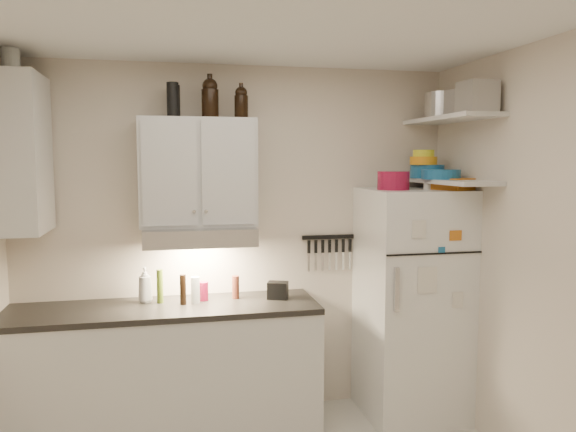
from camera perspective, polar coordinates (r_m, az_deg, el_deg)
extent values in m
cube|color=white|center=(2.78, -1.13, 20.25)|extent=(3.20, 3.00, 0.02)
cube|color=beige|center=(4.22, -5.10, -2.64)|extent=(3.20, 0.02, 2.60)
cube|color=beige|center=(3.45, 26.30, -5.12)|extent=(0.02, 3.00, 2.60)
cube|color=silver|center=(4.11, -12.32, -15.41)|extent=(2.10, 0.60, 0.88)
cube|color=black|center=(3.97, -12.47, -9.20)|extent=(2.10, 0.62, 0.04)
cube|color=silver|center=(3.98, -9.15, 4.39)|extent=(0.80, 0.33, 0.75)
cube|color=silver|center=(3.94, -25.85, 5.69)|extent=(0.33, 0.55, 1.00)
cube|color=silver|center=(3.95, -8.99, -1.96)|extent=(0.76, 0.46, 0.12)
cube|color=white|center=(4.32, 12.44, -8.64)|extent=(0.70, 0.68, 1.70)
cube|color=silver|center=(4.17, 16.17, 9.45)|extent=(0.30, 0.95, 0.03)
cube|color=silver|center=(4.16, 16.00, 3.40)|extent=(0.30, 0.95, 0.03)
cube|color=black|center=(4.34, 4.16, -2.14)|extent=(0.42, 0.02, 0.03)
cylinder|color=maroon|center=(4.07, 10.65, 3.56)|extent=(0.28, 0.28, 0.13)
cube|color=#CB6D19|center=(4.16, 16.44, 3.14)|extent=(0.27, 0.30, 0.08)
cylinder|color=silver|center=(4.19, 14.03, 3.34)|extent=(0.06, 0.06, 0.10)
cylinder|color=silver|center=(4.42, 15.46, 10.72)|extent=(0.30, 0.30, 0.20)
cube|color=#AAAAAD|center=(4.18, 17.23, 10.88)|extent=(0.23, 0.22, 0.18)
cube|color=#AAAAAD|center=(3.90, 18.68, 11.37)|extent=(0.21, 0.21, 0.20)
cylinder|color=#1A5F93|center=(4.37, 13.95, 4.42)|extent=(0.25, 0.25, 0.10)
cylinder|color=orange|center=(4.33, 13.59, 5.48)|extent=(0.20, 0.20, 0.06)
cylinder|color=yellow|center=(4.33, 13.61, 6.22)|extent=(0.16, 0.16, 0.05)
cylinder|color=#1A5F93|center=(4.16, 15.29, 4.10)|extent=(0.32, 0.32, 0.07)
cylinder|color=black|center=(3.93, -11.63, 11.49)|extent=(0.10, 0.10, 0.23)
cylinder|color=black|center=(4.03, -11.47, 11.31)|extent=(0.09, 0.09, 0.23)
cylinder|color=silver|center=(3.96, -26.34, 14.00)|extent=(0.12, 0.12, 0.15)
imported|color=silver|center=(4.06, -14.33, -6.56)|extent=(0.11, 0.11, 0.28)
cylinder|color=#602A1C|center=(4.07, -5.34, -7.21)|extent=(0.06, 0.06, 0.16)
cylinder|color=#4B6218|center=(4.03, -12.88, -6.97)|extent=(0.05, 0.05, 0.24)
cylinder|color=black|center=(3.96, -10.62, -7.35)|extent=(0.06, 0.06, 0.21)
cylinder|color=silver|center=(3.98, -9.39, -7.42)|extent=(0.08, 0.08, 0.18)
cylinder|color=maroon|center=(4.05, -8.57, -7.57)|extent=(0.07, 0.07, 0.13)
cube|color=black|center=(4.06, -1.04, -7.55)|extent=(0.17, 0.14, 0.12)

